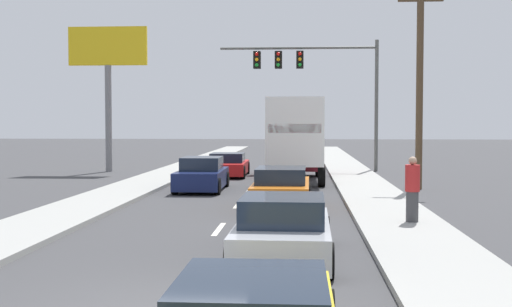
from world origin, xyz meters
The scene contains 13 objects.
ground_plane centered at (0.00, 25.00, 0.00)m, with size 140.00×140.00×0.00m, color #3D3D3F.
sidewalk_right centered at (4.72, 20.00, 0.07)m, with size 2.33×80.00×0.14m, color #9E9E99.
sidewalk_left centered at (-4.72, 20.00, 0.07)m, with size 2.33×80.00×0.14m, color #9E9E99.
lane_markings centered at (0.00, 19.78, 0.00)m, with size 0.14×57.00×0.01m.
car_red centered at (-1.59, 23.44, 0.54)m, with size 1.99×4.21×1.19m.
car_navy centered at (-1.88, 16.65, 0.60)m, with size 1.87×4.18×1.34m.
box_truck centered at (1.83, 20.55, 2.12)m, with size 2.55×8.28×3.74m.
car_orange centered at (1.47, 11.50, 0.60)m, with size 1.89×4.42×1.31m.
car_silver centered at (1.74, 3.71, 0.58)m, with size 1.98×4.34×1.29m.
traffic_signal_mast centered at (2.31, 27.32, 5.66)m, with size 8.79×0.69×7.27m.
utility_pole_mid centered at (6.86, 17.63, 4.25)m, with size 1.80×0.28×8.23m.
roadside_billboard centered at (-8.51, 26.10, 5.74)m, with size 4.36×0.36×7.95m.
pedestrian_near_corner centered at (4.98, 7.98, 0.99)m, with size 0.38×0.38×1.70m.
Camera 1 is at (2.10, -9.11, 2.74)m, focal length 45.67 mm.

